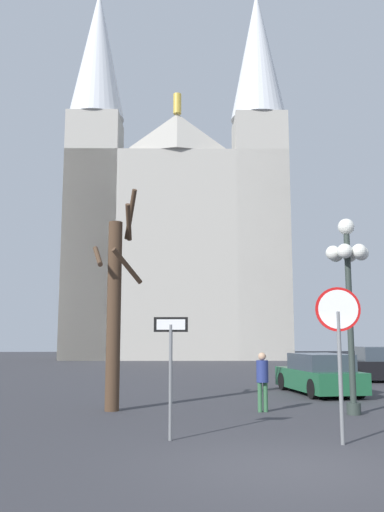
# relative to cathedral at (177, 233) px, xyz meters

# --- Properties ---
(ground_plane) EXTENTS (120.00, 120.00, 0.00)m
(ground_plane) POSITION_rel_cathedral_xyz_m (-0.37, -40.01, -11.27)
(ground_plane) COLOR #38383D
(cathedral) EXTENTS (19.79, 12.86, 34.39)m
(cathedral) POSITION_rel_cathedral_xyz_m (0.00, 0.00, 0.00)
(cathedral) COLOR #ADA89E
(cathedral) RESTS_ON ground
(stop_sign) EXTENTS (0.84, 0.24, 2.95)m
(stop_sign) POSITION_rel_cathedral_xyz_m (1.08, -38.27, -9.17)
(stop_sign) COLOR slate
(stop_sign) RESTS_ON ground
(one_way_arrow_sign) EXTENTS (0.68, 0.10, 2.38)m
(one_way_arrow_sign) POSITION_rel_cathedral_xyz_m (-2.12, -37.61, -9.72)
(one_way_arrow_sign) COLOR slate
(one_way_arrow_sign) RESTS_ON ground
(street_lamp) EXTENTS (1.17, 1.07, 5.15)m
(street_lamp) POSITION_rel_cathedral_xyz_m (2.73, -34.54, -7.58)
(street_lamp) COLOR #2D3833
(street_lamp) RESTS_ON ground
(bare_tree) EXTENTS (1.46, 1.40, 6.12)m
(bare_tree) POSITION_rel_cathedral_xyz_m (-3.51, -33.35, -8.44)
(bare_tree) COLOR #473323
(bare_tree) RESTS_ON ground
(parked_car_far_green) EXTENTS (2.10, 4.43, 1.39)m
(parked_car_far_green) POSITION_rel_cathedral_xyz_m (3.40, -29.63, -10.62)
(parked_car_far_green) COLOR #1E5B38
(parked_car_far_green) RESTS_ON ground
(pedestrian_walking) EXTENTS (0.32, 0.32, 1.56)m
(pedestrian_walking) POSITION_rel_cathedral_xyz_m (0.50, -33.87, -10.34)
(pedestrian_walking) COLOR #33663F
(pedestrian_walking) RESTS_ON ground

